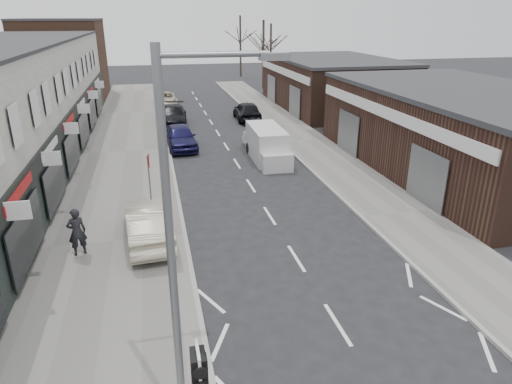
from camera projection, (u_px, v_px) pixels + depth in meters
ground at (368, 372)px, 11.62m from camera, size 160.00×160.00×0.00m
pavement_left at (126, 152)px, 30.18m from camera, size 5.50×64.00×0.12m
pavement_right at (305, 141)px, 32.78m from camera, size 3.50×64.00×0.12m
brick_block_far at (64, 61)px, 48.25m from camera, size 8.00×10.00×8.00m
right_unit_near at (463, 132)px, 26.13m from camera, size 10.00×18.00×4.50m
right_unit_far at (332, 84)px, 44.30m from camera, size 10.00×16.00×4.50m
tree_far_a at (263, 88)px, 57.11m from camera, size 3.60×3.60×8.00m
tree_far_b at (270, 81)px, 63.08m from camera, size 3.60×3.60×7.50m
tree_far_c at (241, 76)px, 67.90m from camera, size 3.60×3.60×8.50m
street_lamp at (180, 244)px, 8.28m from camera, size 2.23×0.22×8.00m
warning_sign at (149, 164)px, 20.65m from camera, size 0.12×0.80×2.70m
white_van at (267, 145)px, 28.40m from camera, size 1.94×5.25×2.03m
sedan_on_pavement at (148, 223)px, 17.88m from camera, size 2.01×4.82×1.55m
pedestrian at (77, 232)px, 16.80m from camera, size 0.78×0.64×1.86m
parked_car_left_a at (180, 137)px, 30.91m from camera, size 2.17×4.80×1.60m
parked_car_left_b at (173, 115)px, 37.64m from camera, size 2.56×5.50×1.56m
parked_car_left_c at (166, 99)px, 45.84m from camera, size 2.32×4.71×1.29m
parked_car_right_a at (264, 141)px, 29.90m from camera, size 2.05×5.04×1.62m
parked_car_right_b at (247, 111)px, 39.20m from camera, size 2.07×4.85×1.63m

